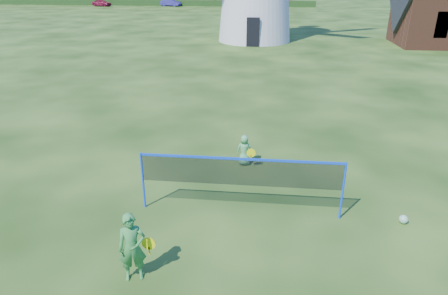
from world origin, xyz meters
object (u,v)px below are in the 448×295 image
at_px(car_left, 102,3).
at_px(car_right, 171,3).
at_px(badminton_net, 241,173).
at_px(player_girl, 132,248).
at_px(play_ball, 403,219).
at_px(player_boy, 245,150).

distance_m(car_left, car_right, 12.18).
bearing_deg(badminton_net, car_left, 114.57).
bearing_deg(player_girl, play_ball, 5.89).
xyz_separation_m(badminton_net, player_boy, (-0.07, 2.83, -0.64)).
xyz_separation_m(player_girl, car_left, (-27.21, 66.38, -0.16)).
bearing_deg(car_left, car_right, -68.57).
bearing_deg(play_ball, player_boy, 144.91).
bearing_deg(car_right, play_ball, -145.72).
distance_m(badminton_net, car_right, 67.70).
xyz_separation_m(player_boy, car_right, (-17.02, 62.68, 0.11)).
relative_size(player_girl, car_left, 0.43).
height_order(player_boy, car_right, car_right).
xyz_separation_m(badminton_net, play_ball, (4.03, -0.05, -1.03)).
xyz_separation_m(player_girl, player_boy, (1.86, 5.46, -0.24)).
bearing_deg(car_left, play_ball, -139.39).
bearing_deg(player_boy, player_girl, 69.01).
distance_m(player_girl, car_right, 69.80).
xyz_separation_m(player_girl, car_right, (-15.15, 68.14, -0.14)).
relative_size(car_left, car_right, 0.93).
distance_m(play_ball, car_right, 68.87).
xyz_separation_m(car_left, car_right, (12.06, 1.76, 0.02)).
relative_size(player_girl, player_boy, 1.49).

